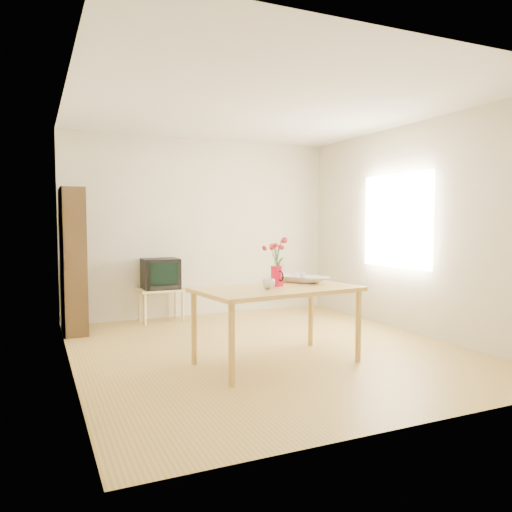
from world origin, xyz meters
name	(u,v)px	position (x,y,z in m)	size (l,w,h in m)	color
room	(270,230)	(0.03, 0.00, 1.30)	(4.50, 4.50, 4.50)	#B08B3E
table	(277,295)	(-0.14, -0.51, 0.68)	(1.64, 1.07, 0.75)	gold
tv_stand	(161,294)	(-0.70, 1.97, 0.39)	(0.60, 0.45, 0.46)	#DDC67C
bookshelf	(73,266)	(-1.85, 1.75, 0.84)	(0.28, 0.70, 1.80)	#332211
pitcher	(277,277)	(-0.09, -0.41, 0.84)	(0.13, 0.21, 0.20)	#EC0D39
flowers	(277,251)	(-0.09, -0.41, 1.10)	(0.23, 0.23, 0.32)	#E03441
mug	(269,284)	(-0.27, -0.59, 0.80)	(0.12, 0.12, 0.10)	white
bowl	(300,263)	(0.26, -0.25, 0.95)	(0.43, 0.43, 0.40)	white
teacup_a	(296,267)	(0.22, -0.25, 0.91)	(0.07, 0.07, 0.06)	white
teacup_b	(302,267)	(0.30, -0.23, 0.91)	(0.07, 0.07, 0.06)	white
television	(160,273)	(-0.70, 1.98, 0.67)	(0.49, 0.46, 0.42)	black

